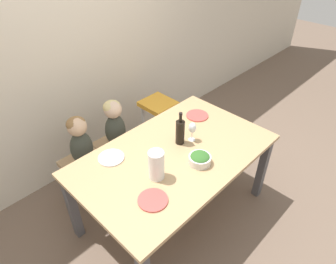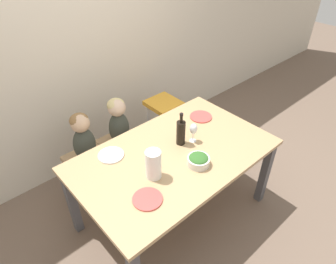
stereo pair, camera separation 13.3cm
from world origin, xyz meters
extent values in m
plane|color=#705B4C|center=(0.00, 0.00, 0.00)|extent=(14.00, 14.00, 0.00)
cube|color=beige|center=(0.00, 1.26, 1.35)|extent=(10.00, 0.06, 2.70)
cube|color=tan|center=(0.00, 0.00, 0.75)|extent=(1.67, 1.02, 0.03)
cube|color=#4C4C51|center=(0.78, -0.45, 0.37)|extent=(0.07, 0.07, 0.73)
cube|color=#4C4C51|center=(-0.78, 0.45, 0.37)|extent=(0.07, 0.07, 0.73)
cube|color=#4C4C51|center=(0.78, 0.45, 0.37)|extent=(0.07, 0.07, 0.73)
cylinder|color=silver|center=(-0.57, 0.62, 0.20)|extent=(0.04, 0.04, 0.41)
cylinder|color=silver|center=(-0.29, 0.62, 0.20)|extent=(0.04, 0.04, 0.41)
cylinder|color=silver|center=(-0.57, 0.91, 0.20)|extent=(0.04, 0.04, 0.41)
cylinder|color=silver|center=(-0.29, 0.91, 0.20)|extent=(0.04, 0.04, 0.41)
cube|color=tan|center=(-0.43, 0.77, 0.43)|extent=(0.38, 0.41, 0.05)
cylinder|color=silver|center=(-0.19, 0.62, 0.20)|extent=(0.04, 0.04, 0.41)
cylinder|color=silver|center=(0.10, 0.62, 0.20)|extent=(0.04, 0.04, 0.41)
cylinder|color=silver|center=(-0.19, 0.91, 0.20)|extent=(0.04, 0.04, 0.41)
cylinder|color=silver|center=(0.10, 0.91, 0.20)|extent=(0.04, 0.04, 0.41)
cube|color=tan|center=(-0.04, 0.77, 0.43)|extent=(0.38, 0.41, 0.05)
cylinder|color=silver|center=(0.43, 0.64, 0.32)|extent=(0.04, 0.04, 0.65)
cylinder|color=silver|center=(0.67, 0.64, 0.32)|extent=(0.04, 0.04, 0.65)
cylinder|color=silver|center=(0.43, 0.89, 0.32)|extent=(0.04, 0.04, 0.65)
cylinder|color=silver|center=(0.67, 0.89, 0.32)|extent=(0.04, 0.04, 0.65)
cube|color=gold|center=(0.55, 0.77, 0.67)|extent=(0.33, 0.34, 0.05)
ellipsoid|color=#3D4238|center=(-0.43, 0.77, 0.63)|extent=(0.21, 0.18, 0.35)
sphere|color=#D6AD89|center=(-0.43, 0.77, 0.87)|extent=(0.17, 0.17, 0.17)
ellipsoid|color=olive|center=(-0.43, 0.78, 0.90)|extent=(0.17, 0.16, 0.12)
ellipsoid|color=#3D4238|center=(-0.04, 0.77, 0.63)|extent=(0.21, 0.18, 0.35)
sphere|color=beige|center=(-0.04, 0.77, 0.87)|extent=(0.17, 0.17, 0.17)
ellipsoid|color=#DBC684|center=(-0.04, 0.78, 0.90)|extent=(0.17, 0.16, 0.12)
cylinder|color=black|center=(0.13, 0.06, 0.88)|extent=(0.08, 0.08, 0.22)
cylinder|color=black|center=(0.13, 0.06, 1.03)|extent=(0.03, 0.03, 0.09)
cylinder|color=black|center=(0.13, 0.06, 1.06)|extent=(0.03, 0.03, 0.02)
cylinder|color=white|center=(-0.29, -0.09, 0.89)|extent=(0.12, 0.12, 0.24)
cylinder|color=white|center=(0.24, 0.02, 0.77)|extent=(0.06, 0.06, 0.00)
cylinder|color=white|center=(0.24, 0.02, 0.81)|extent=(0.01, 0.01, 0.08)
ellipsoid|color=white|center=(0.24, 0.02, 0.90)|extent=(0.07, 0.07, 0.10)
cylinder|color=silver|center=(0.05, -0.22, 0.80)|extent=(0.18, 0.18, 0.07)
ellipsoid|color=#336628|center=(0.05, -0.22, 0.83)|extent=(0.15, 0.15, 0.05)
cylinder|color=#D14C47|center=(-0.47, -0.24, 0.77)|extent=(0.21, 0.21, 0.01)
cylinder|color=silver|center=(-0.41, 0.33, 0.77)|extent=(0.21, 0.21, 0.01)
cylinder|color=#D14C47|center=(0.56, 0.22, 0.77)|extent=(0.21, 0.21, 0.01)
camera|label=1|loc=(-1.39, -1.28, 2.40)|focal=32.00mm
camera|label=2|loc=(-1.29, -1.37, 2.40)|focal=32.00mm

